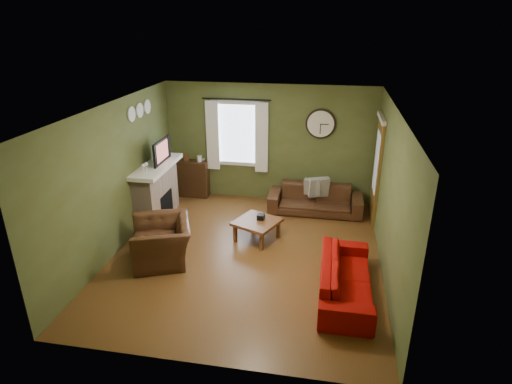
% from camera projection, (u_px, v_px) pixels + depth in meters
% --- Properties ---
extents(floor, '(4.60, 5.20, 0.00)m').
position_uv_depth(floor, '(246.00, 255.00, 7.55)').
color(floor, brown).
rests_on(floor, ground).
extents(ceiling, '(4.60, 5.20, 0.00)m').
position_uv_depth(ceiling, '(245.00, 108.00, 6.55)').
color(ceiling, white).
rests_on(ceiling, ground).
extents(wall_left, '(0.00, 5.20, 2.60)m').
position_uv_depth(wall_left, '(116.00, 178.00, 7.43)').
color(wall_left, '#4F5B2D').
rests_on(wall_left, ground).
extents(wall_right, '(0.00, 5.20, 2.60)m').
position_uv_depth(wall_right, '(390.00, 196.00, 6.68)').
color(wall_right, '#4F5B2D').
rests_on(wall_right, ground).
extents(wall_back, '(4.60, 0.00, 2.60)m').
position_uv_depth(wall_back, '(269.00, 144.00, 9.42)').
color(wall_back, '#4F5B2D').
rests_on(wall_back, ground).
extents(wall_front, '(4.60, 0.00, 2.60)m').
position_uv_depth(wall_front, '(199.00, 273.00, 4.69)').
color(wall_front, '#4F5B2D').
rests_on(wall_front, ground).
extents(fireplace, '(0.40, 1.40, 1.10)m').
position_uv_depth(fireplace, '(157.00, 193.00, 8.73)').
color(fireplace, tan).
rests_on(fireplace, floor).
extents(firebox, '(0.04, 0.60, 0.55)m').
position_uv_depth(firebox, '(166.00, 205.00, 8.79)').
color(firebox, black).
rests_on(firebox, fireplace).
extents(mantel, '(0.58, 1.60, 0.08)m').
position_uv_depth(mantel, '(155.00, 166.00, 8.50)').
color(mantel, white).
rests_on(mantel, fireplace).
extents(tv, '(0.08, 0.60, 0.35)m').
position_uv_depth(tv, '(158.00, 154.00, 8.55)').
color(tv, black).
rests_on(tv, mantel).
extents(tv_screen, '(0.02, 0.62, 0.36)m').
position_uv_depth(tv_screen, '(162.00, 151.00, 8.51)').
color(tv_screen, '#994C3F').
rests_on(tv_screen, mantel).
extents(medallion_left, '(0.28, 0.28, 0.03)m').
position_uv_depth(medallion_left, '(131.00, 114.00, 7.79)').
color(medallion_left, white).
rests_on(medallion_left, wall_left).
extents(medallion_mid, '(0.28, 0.28, 0.03)m').
position_uv_depth(medallion_mid, '(140.00, 110.00, 8.10)').
color(medallion_mid, white).
rests_on(medallion_mid, wall_left).
extents(medallion_right, '(0.28, 0.28, 0.03)m').
position_uv_depth(medallion_right, '(147.00, 107.00, 8.42)').
color(medallion_right, white).
rests_on(medallion_right, wall_left).
extents(window_pane, '(1.00, 0.02, 1.30)m').
position_uv_depth(window_pane, '(238.00, 134.00, 9.43)').
color(window_pane, silver).
rests_on(window_pane, wall_back).
extents(curtain_rod, '(0.03, 0.03, 1.50)m').
position_uv_depth(curtain_rod, '(236.00, 99.00, 9.05)').
color(curtain_rod, black).
rests_on(curtain_rod, wall_back).
extents(curtain_left, '(0.28, 0.04, 1.55)m').
position_uv_depth(curtain_left, '(213.00, 136.00, 9.45)').
color(curtain_left, white).
rests_on(curtain_left, wall_back).
extents(curtain_right, '(0.28, 0.04, 1.55)m').
position_uv_depth(curtain_right, '(262.00, 138.00, 9.27)').
color(curtain_right, white).
rests_on(curtain_right, wall_back).
extents(wall_clock, '(0.64, 0.06, 0.64)m').
position_uv_depth(wall_clock, '(321.00, 124.00, 9.00)').
color(wall_clock, white).
rests_on(wall_clock, wall_back).
extents(door, '(0.05, 0.90, 2.10)m').
position_uv_depth(door, '(377.00, 172.00, 8.46)').
color(door, brown).
rests_on(door, floor).
extents(bookshelf, '(0.71, 0.30, 0.85)m').
position_uv_depth(bookshelf, '(193.00, 179.00, 9.88)').
color(bookshelf, '#341F10').
rests_on(bookshelf, floor).
extents(book, '(0.19, 0.25, 0.02)m').
position_uv_depth(book, '(198.00, 154.00, 9.82)').
color(book, brown).
rests_on(book, bookshelf).
extents(sofa_brown, '(1.97, 0.77, 0.58)m').
position_uv_depth(sofa_brown, '(315.00, 199.00, 9.11)').
color(sofa_brown, '#3F2415').
rests_on(sofa_brown, floor).
extents(pillow_left, '(0.44, 0.27, 0.43)m').
position_uv_depth(pillow_left, '(319.00, 187.00, 9.05)').
color(pillow_left, gray).
rests_on(pillow_left, sofa_brown).
extents(pillow_right, '(0.37, 0.18, 0.36)m').
position_uv_depth(pillow_right, '(313.00, 187.00, 9.05)').
color(pillow_right, gray).
rests_on(pillow_right, sofa_brown).
extents(sofa_red, '(0.76, 1.93, 0.56)m').
position_uv_depth(sofa_red, '(346.00, 278.00, 6.40)').
color(sofa_red, '#950704').
rests_on(sofa_red, floor).
extents(armchair, '(1.29, 1.37, 0.71)m').
position_uv_depth(armchair, '(162.00, 241.00, 7.28)').
color(armchair, '#3F2415').
rests_on(armchair, floor).
extents(coffee_table, '(0.96, 0.96, 0.39)m').
position_uv_depth(coffee_table, '(257.00, 230.00, 8.01)').
color(coffee_table, brown).
rests_on(coffee_table, floor).
extents(tissue_box, '(0.14, 0.14, 0.10)m').
position_uv_depth(tissue_box, '(261.00, 219.00, 7.98)').
color(tissue_box, black).
rests_on(tissue_box, coffee_table).
extents(wine_glass_a, '(0.07, 0.07, 0.20)m').
position_uv_depth(wine_glass_a, '(144.00, 169.00, 7.91)').
color(wine_glass_a, white).
rests_on(wine_glass_a, mantel).
extents(wine_glass_b, '(0.07, 0.07, 0.19)m').
position_uv_depth(wine_glass_b, '(146.00, 167.00, 8.02)').
color(wine_glass_b, white).
rests_on(wine_glass_b, mantel).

